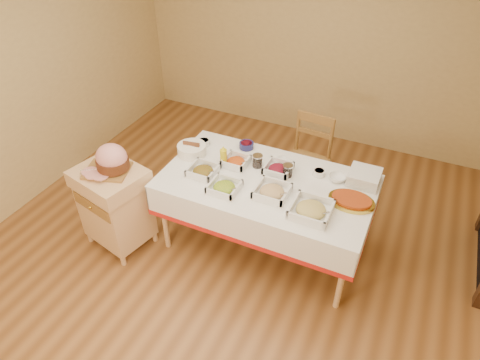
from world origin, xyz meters
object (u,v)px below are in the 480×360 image
at_px(dining_table, 266,195).
at_px(preserve_jar_left, 257,162).
at_px(dining_chair, 307,160).
at_px(preserve_jar_right, 288,171).
at_px(ham_on_board, 111,160).
at_px(mustard_bottle, 223,156).
at_px(butcher_cart, 115,203).
at_px(brass_platter, 351,201).
at_px(bread_basket, 192,149).
at_px(plate_stack, 364,177).

xyz_separation_m(dining_table, preserve_jar_left, (-0.16, 0.16, 0.21)).
relative_size(dining_chair, preserve_jar_right, 8.29).
relative_size(dining_table, ham_on_board, 4.68).
distance_m(dining_chair, mustard_bottle, 1.03).
distance_m(butcher_cart, preserve_jar_left, 1.35).
distance_m(dining_chair, brass_platter, 1.07).
bearing_deg(preserve_jar_right, mustard_bottle, -172.16).
distance_m(ham_on_board, brass_platter, 2.02).
height_order(preserve_jar_left, bread_basket, preserve_jar_left).
xyz_separation_m(dining_chair, plate_stack, (0.64, -0.51, 0.33)).
xyz_separation_m(dining_chair, ham_on_board, (-1.34, -1.35, 0.45)).
bearing_deg(preserve_jar_left, dining_chair, 67.94).
bearing_deg(dining_table, preserve_jar_left, 134.60).
distance_m(bread_basket, plate_stack, 1.57).
bearing_deg(dining_chair, preserve_jar_right, -88.55).
bearing_deg(mustard_bottle, preserve_jar_right, 7.84).
distance_m(butcher_cart, dining_chair, 1.95).
bearing_deg(mustard_bottle, brass_platter, -2.32).
xyz_separation_m(preserve_jar_left, preserve_jar_right, (0.29, -0.02, -0.00)).
xyz_separation_m(preserve_jar_right, bread_basket, (-0.93, -0.05, -0.00)).
relative_size(preserve_jar_right, mustard_bottle, 0.58).
height_order(ham_on_board, brass_platter, ham_on_board).
bearing_deg(plate_stack, dining_chair, 141.37).
bearing_deg(dining_table, dining_chair, 82.09).
bearing_deg(mustard_bottle, butcher_cart, -143.34).
relative_size(preserve_jar_left, plate_stack, 0.46).
relative_size(preserve_jar_left, bread_basket, 0.44).
bearing_deg(bread_basket, butcher_cart, -126.49).
bearing_deg(brass_platter, preserve_jar_left, 170.52).
height_order(dining_chair, preserve_jar_right, dining_chair).
distance_m(butcher_cart, mustard_bottle, 1.08).
height_order(preserve_jar_left, brass_platter, preserve_jar_left).
bearing_deg(brass_platter, butcher_cart, -164.33).
bearing_deg(dining_table, preserve_jar_right, 46.29).
bearing_deg(bread_basket, preserve_jar_left, 6.66).
distance_m(preserve_jar_right, plate_stack, 0.65).
height_order(dining_table, brass_platter, brass_platter).
height_order(dining_chair, plate_stack, dining_chair).
bearing_deg(mustard_bottle, plate_stack, 12.49).
height_order(dining_table, ham_on_board, ham_on_board).
bearing_deg(ham_on_board, plate_stack, 23.02).
bearing_deg(brass_platter, plate_stack, 84.39).
bearing_deg(ham_on_board, brass_platter, 15.12).
relative_size(butcher_cart, preserve_jar_right, 7.27).
height_order(butcher_cart, dining_chair, dining_chair).
relative_size(butcher_cart, plate_stack, 3.22).
distance_m(butcher_cart, preserve_jar_right, 1.59).
xyz_separation_m(butcher_cart, bread_basket, (0.47, 0.63, 0.34)).
xyz_separation_m(preserve_jar_left, brass_platter, (0.88, -0.15, -0.03)).
relative_size(butcher_cart, preserve_jar_left, 6.98).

